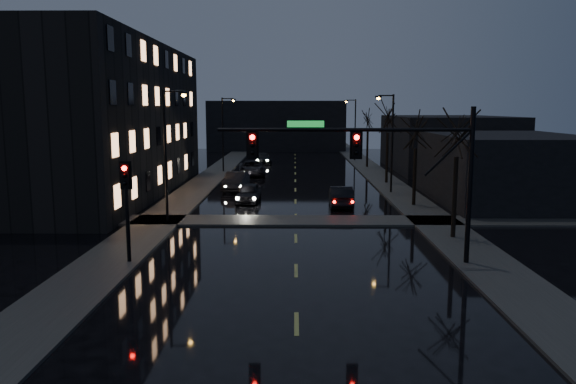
{
  "coord_description": "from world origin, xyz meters",
  "views": [
    {
      "loc": [
        -0.07,
        -15.37,
        6.95
      ],
      "look_at": [
        -0.37,
        9.5,
        3.2
      ],
      "focal_mm": 35.0,
      "sensor_mm": 36.0,
      "label": 1
    }
  ],
  "objects_px": {
    "oncoming_car_d": "(263,159)",
    "lead_car": "(341,196)",
    "oncoming_car_c": "(252,168)",
    "oncoming_car_a": "(248,193)",
    "oncoming_car_b": "(236,181)"
  },
  "relations": [
    {
      "from": "oncoming_car_c",
      "to": "lead_car",
      "type": "xyz_separation_m",
      "value": [
        7.66,
        -18.09,
        -0.03
      ]
    },
    {
      "from": "oncoming_car_a",
      "to": "oncoming_car_c",
      "type": "bearing_deg",
      "value": 95.02
    },
    {
      "from": "lead_car",
      "to": "oncoming_car_d",
      "type": "bearing_deg",
      "value": -75.83
    },
    {
      "from": "oncoming_car_b",
      "to": "oncoming_car_d",
      "type": "relative_size",
      "value": 1.03
    },
    {
      "from": "oncoming_car_a",
      "to": "oncoming_car_b",
      "type": "xyz_separation_m",
      "value": [
        -1.55,
        5.96,
        0.07
      ]
    },
    {
      "from": "oncoming_car_b",
      "to": "lead_car",
      "type": "bearing_deg",
      "value": -38.19
    },
    {
      "from": "oncoming_car_d",
      "to": "lead_car",
      "type": "distance_m",
      "value": 31.29
    },
    {
      "from": "lead_car",
      "to": "oncoming_car_c",
      "type": "bearing_deg",
      "value": -66.12
    },
    {
      "from": "oncoming_car_b",
      "to": "oncoming_car_d",
      "type": "distance_m",
      "value": 22.8
    },
    {
      "from": "oncoming_car_c",
      "to": "lead_car",
      "type": "distance_m",
      "value": 19.64
    },
    {
      "from": "oncoming_car_b",
      "to": "oncoming_car_c",
      "type": "height_order",
      "value": "oncoming_car_b"
    },
    {
      "from": "oncoming_car_c",
      "to": "oncoming_car_a",
      "type": "bearing_deg",
      "value": -92.38
    },
    {
      "from": "lead_car",
      "to": "oncoming_car_a",
      "type": "bearing_deg",
      "value": -13.46
    },
    {
      "from": "oncoming_car_a",
      "to": "oncoming_car_c",
      "type": "distance_m",
      "value": 16.4
    },
    {
      "from": "oncoming_car_a",
      "to": "lead_car",
      "type": "height_order",
      "value": "lead_car"
    }
  ]
}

